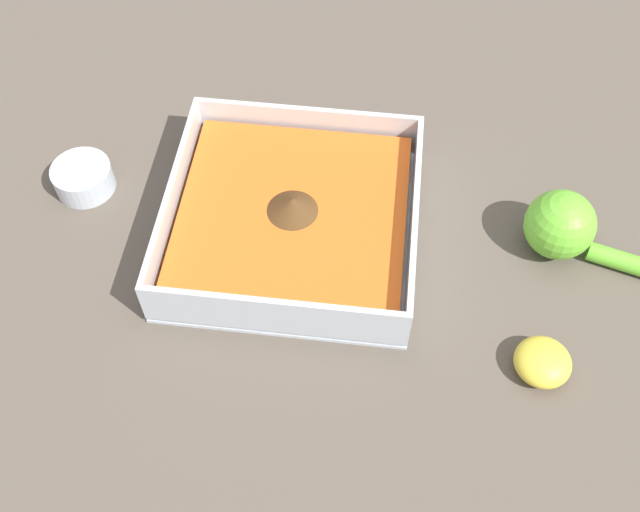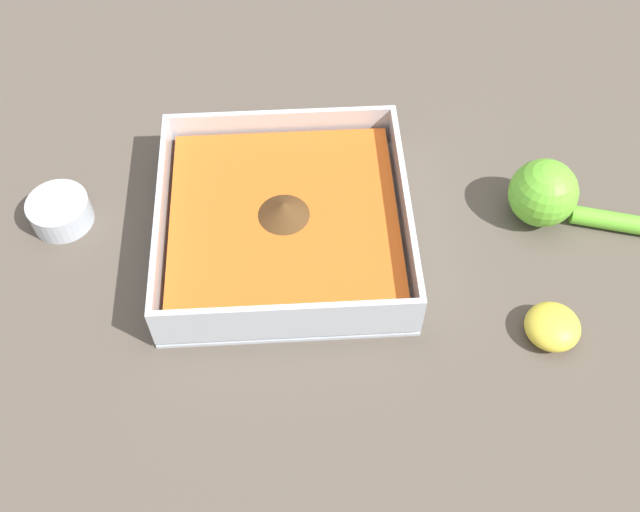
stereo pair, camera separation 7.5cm
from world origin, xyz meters
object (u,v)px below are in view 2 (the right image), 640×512
at_px(square_dish, 284,224).
at_px(lemon_squeezer, 556,197).
at_px(spice_bowl, 60,212).
at_px(lemon_half, 552,327).

distance_m(square_dish, lemon_squeezer, 0.29).
relative_size(spice_bowl, lemon_squeezer, 0.31).
bearing_deg(spice_bowl, square_dish, 171.64).
distance_m(spice_bowl, lemon_half, 0.52).
height_order(square_dish, lemon_half, square_dish).
height_order(spice_bowl, lemon_squeezer, lemon_squeezer).
bearing_deg(square_dish, lemon_squeezer, -177.86).
bearing_deg(lemon_squeezer, spice_bowl, 12.91).
bearing_deg(spice_bowl, lemon_squeezer, 177.35).
distance_m(square_dish, spice_bowl, 0.24).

